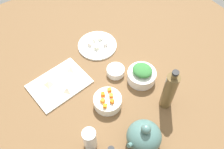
{
  "coord_description": "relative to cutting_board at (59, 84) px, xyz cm",
  "views": [
    {
      "loc": [
        43.12,
        60.81,
        110.86
      ],
      "look_at": [
        0.0,
        0.0,
        8.0
      ],
      "focal_mm": 39.67,
      "sensor_mm": 36.0,
      "label": 1
    }
  ],
  "objects": [
    {
      "name": "dumpling_2",
      "position": [
        -9.78,
        -4.46,
        1.58
      ],
      "size": [
        4.83,
        5.35,
        2.15
      ],
      "primitive_type": "pyramid",
      "rotation": [
        0.0,
        0.0,
        4.67
      ],
      "color": "beige",
      "rests_on": "cutting_board"
    },
    {
      "name": "bottle_1",
      "position": [
        -37.33,
        40.31,
        11.19
      ],
      "size": [
        5.93,
        5.93,
        26.26
      ],
      "color": "brown",
      "rests_on": "tabletop"
    },
    {
      "name": "carrot_cube_4",
      "position": [
        -17.22,
        21.09,
        5.7
      ],
      "size": [
        2.28,
        2.28,
        1.8
      ],
      "primitive_type": "cube",
      "rotation": [
        0.0,
        0.0,
        1.25
      ],
      "color": "orange",
      "rests_on": "bowl_carrots"
    },
    {
      "name": "teapot",
      "position": [
        -15.74,
        49.08,
        5.84
      ],
      "size": [
        16.82,
        15.24,
        16.08
      ],
      "color": "#476D68",
      "rests_on": "tabletop"
    },
    {
      "name": "chopped_greens_mound",
      "position": [
        -36.98,
        22.02,
        7.4
      ],
      "size": [
        12.44,
        13.01,
        3.85
      ],
      "primitive_type": "ellipsoid",
      "rotation": [
        0.0,
        0.0,
        1.93
      ],
      "color": "#337636",
      "rests_on": "bowl_greens"
    },
    {
      "name": "tofu_cube_3",
      "position": [
        -31.47,
        -15.06,
        1.8
      ],
      "size": [
        3.09,
        3.09,
        2.2
      ],
      "primitive_type": "cube",
      "rotation": [
        0.0,
        0.0,
        0.68
      ],
      "color": "white",
      "rests_on": "plate_tofu"
    },
    {
      "name": "carrot_cube_5",
      "position": [
        -10.43,
        27.19,
        5.7
      ],
      "size": [
        2.54,
        2.54,
        1.8
      ],
      "primitive_type": "cube",
      "rotation": [
        0.0,
        0.0,
        2.41
      ],
      "color": "orange",
      "rests_on": "bowl_carrots"
    },
    {
      "name": "carrot_cube_2",
      "position": [
        -14.55,
        27.06,
        5.7
      ],
      "size": [
        2.49,
        2.49,
        1.8
      ],
      "primitive_type": "cube",
      "rotation": [
        0.0,
        0.0,
        2.15
      ],
      "color": "orange",
      "rests_on": "bowl_carrots"
    },
    {
      "name": "tabletop",
      "position": [
        -24.1,
        13.55,
        -2.0
      ],
      "size": [
        190.0,
        190.0,
        3.0
      ],
      "primitive_type": "cube",
      "color": "brown",
      "rests_on": "ground"
    },
    {
      "name": "carrot_cube_1",
      "position": [
        -13.25,
        21.31,
        5.7
      ],
      "size": [
        2.38,
        2.38,
        1.8
      ],
      "primitive_type": "cube",
      "rotation": [
        0.0,
        0.0,
        2.72
      ],
      "color": "orange",
      "rests_on": "bowl_carrots"
    },
    {
      "name": "plate_tofu",
      "position": [
        -31.11,
        -11.21,
        0.1
      ],
      "size": [
        22.52,
        22.52,
        1.2
      ],
      "primitive_type": "cylinder",
      "color": "white",
      "rests_on": "tabletop"
    },
    {
      "name": "cutting_board",
      "position": [
        0.0,
        0.0,
        0.0
      ],
      "size": [
        31.15,
        24.03,
        1.0
      ],
      "primitive_type": "cube",
      "rotation": [
        0.0,
        0.0,
        0.1
      ],
      "color": "white",
      "rests_on": "tabletop"
    },
    {
      "name": "tofu_cube_4",
      "position": [
        -29.07,
        -8.88,
        1.8
      ],
      "size": [
        2.95,
        2.95,
        2.2
      ],
      "primitive_type": "cube",
      "rotation": [
        0.0,
        0.0,
        2.03
      ],
      "color": "white",
      "rests_on": "plate_tofu"
    },
    {
      "name": "drinking_glass_0",
      "position": [
        3.88,
        36.6,
        5.78
      ],
      "size": [
        5.99,
        5.99,
        12.55
      ],
      "primitive_type": "cylinder",
      "color": "white",
      "rests_on": "tabletop"
    },
    {
      "name": "dumpling_0",
      "position": [
        4.42,
        -2.55,
        1.94
      ],
      "size": [
        6.21,
        6.29,
        2.88
      ],
      "primitive_type": "pyramid",
      "rotation": [
        0.0,
        0.0,
        1.09
      ],
      "color": "beige",
      "rests_on": "cutting_board"
    },
    {
      "name": "bowl_small_side",
      "position": [
        -28.25,
        11.03,
        1.46
      ],
      "size": [
        9.51,
        9.51,
        3.91
      ],
      "primitive_type": "cylinder",
      "color": "white",
      "rests_on": "tabletop"
    },
    {
      "name": "tofu_cube_1",
      "position": [
        -27.56,
        -13.49,
        1.8
      ],
      "size": [
        3.09,
        3.09,
        2.2
      ],
      "primitive_type": "cube",
      "rotation": [
        0.0,
        0.0,
        2.25
      ],
      "color": "#F2E1CE",
      "rests_on": "plate_tofu"
    },
    {
      "name": "tofu_cube_0",
      "position": [
        -34.77,
        -8.18,
        1.8
      ],
      "size": [
        2.98,
        2.98,
        2.2
      ],
      "primitive_type": "cube",
      "rotation": [
        0.0,
        0.0,
        1.08
      ],
      "color": "white",
      "rests_on": "plate_tofu"
    },
    {
      "name": "bowl_carrots",
      "position": [
        -13.95,
        24.16,
        2.15
      ],
      "size": [
        13.76,
        13.76,
        5.3
      ],
      "primitive_type": "cylinder",
      "color": "white",
      "rests_on": "tabletop"
    },
    {
      "name": "dumpling_1",
      "position": [
        -1.48,
        6.3,
        1.7
      ],
      "size": [
        3.92,
        4.36,
        2.41
      ],
      "primitive_type": "pyramid",
      "rotation": [
        0.0,
        0.0,
        1.57
      ],
      "color": "beige",
      "rests_on": "cutting_board"
    },
    {
      "name": "carrot_cube_3",
      "position": [
        -16.03,
        24.24,
        5.7
      ],
      "size": [
        2.47,
        2.47,
        1.8
      ],
      "primitive_type": "cube",
      "rotation": [
        0.0,
        0.0,
        2.6
      ],
      "color": "orange",
      "rests_on": "bowl_carrots"
    },
    {
      "name": "tofu_cube_2",
      "position": [
        -34.94,
        -13.59,
        1.8
      ],
      "size": [
        2.43,
        2.43,
        2.2
      ],
      "primitive_type": "cube",
      "rotation": [
        0.0,
        0.0,
        0.11
      ],
      "color": "white",
      "rests_on": "plate_tofu"
    },
    {
      "name": "bowl_greens",
      "position": [
        -36.98,
        22.02,
        2.49
      ],
      "size": [
        14.81,
        14.81,
        5.98
      ],
      "primitive_type": "cylinder",
      "color": "white",
      "rests_on": "tabletop"
    },
    {
      "name": "carrot_cube_0",
      "position": [
        -11.12,
        24.14,
        5.7
      ],
      "size": [
        2.38,
        2.38,
        1.8
      ],
      "primitive_type": "cube",
      "rotation": [
        0.0,
        0.0,
        0.43
      ],
      "color": "orange",
      "rests_on": "bowl_carrots"
    }
  ]
}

